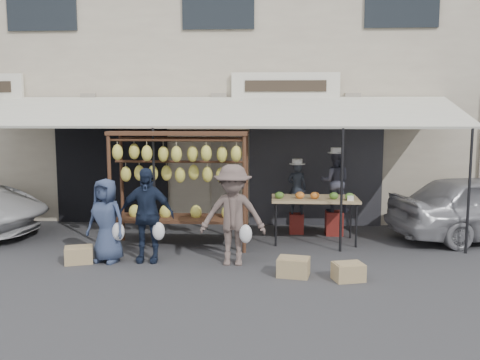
# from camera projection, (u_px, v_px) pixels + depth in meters

# --- Properties ---
(ground_plane) EXTENTS (90.00, 90.00, 0.00)m
(ground_plane) POSITION_uv_depth(u_px,v_px,m) (199.00, 267.00, 9.01)
(ground_plane) COLOR #2D2D30
(shophouse) EXTENTS (24.00, 6.15, 7.30)m
(shophouse) POSITION_uv_depth(u_px,v_px,m) (229.00, 73.00, 14.96)
(shophouse) COLOR beige
(shophouse) RESTS_ON ground_plane
(awning) EXTENTS (10.00, 2.35, 2.92)m
(awning) POSITION_uv_depth(u_px,v_px,m) (213.00, 113.00, 10.92)
(awning) COLOR beige
(awning) RESTS_ON ground_plane
(banana_rack) EXTENTS (2.60, 0.90, 2.24)m
(banana_rack) POSITION_uv_depth(u_px,v_px,m) (179.00, 166.00, 10.12)
(banana_rack) COLOR #412616
(banana_rack) RESTS_ON ground_plane
(produce_table) EXTENTS (1.70, 0.90, 1.04)m
(produce_table) POSITION_uv_depth(u_px,v_px,m) (315.00, 200.00, 10.56)
(produce_table) COLOR tan
(produce_table) RESTS_ON ground_plane
(vendor_left) EXTENTS (0.43, 0.30, 1.10)m
(vendor_left) POSITION_uv_depth(u_px,v_px,m) (297.00, 188.00, 11.33)
(vendor_left) COLOR #222730
(vendor_left) RESTS_ON stool_left
(vendor_right) EXTENTS (0.65, 0.52, 1.27)m
(vendor_right) POSITION_uv_depth(u_px,v_px,m) (335.00, 182.00, 11.17)
(vendor_right) COLOR #3A3B4A
(vendor_right) RESTS_ON stool_right
(customer_left) EXTENTS (0.82, 0.65, 1.46)m
(customer_left) POSITION_uv_depth(u_px,v_px,m) (106.00, 220.00, 9.23)
(customer_left) COLOR #303D5B
(customer_left) RESTS_ON ground_plane
(customer_mid) EXTENTS (0.97, 0.40, 1.65)m
(customer_mid) POSITION_uv_depth(u_px,v_px,m) (146.00, 215.00, 9.25)
(customer_mid) COLOR #182136
(customer_mid) RESTS_ON ground_plane
(customer_right) EXTENTS (1.12, 0.65, 1.72)m
(customer_right) POSITION_uv_depth(u_px,v_px,m) (233.00, 215.00, 9.05)
(customer_right) COLOR brown
(customer_right) RESTS_ON ground_plane
(stool_left) EXTENTS (0.35, 0.35, 0.42)m
(stool_left) POSITION_uv_depth(u_px,v_px,m) (296.00, 223.00, 11.43)
(stool_left) COLOR maroon
(stool_left) RESTS_ON ground_plane
(stool_right) EXTENTS (0.40, 0.40, 0.50)m
(stool_right) POSITION_uv_depth(u_px,v_px,m) (334.00, 223.00, 11.29)
(stool_right) COLOR maroon
(stool_right) RESTS_ON ground_plane
(crate_near_a) EXTENTS (0.55, 0.46, 0.30)m
(crate_near_a) POSITION_uv_depth(u_px,v_px,m) (293.00, 267.00, 8.50)
(crate_near_a) COLOR tan
(crate_near_a) RESTS_ON ground_plane
(crate_near_b) EXTENTS (0.53, 0.45, 0.27)m
(crate_near_b) POSITION_uv_depth(u_px,v_px,m) (348.00, 272.00, 8.29)
(crate_near_b) COLOR tan
(crate_near_b) RESTS_ON ground_plane
(crate_far) EXTENTS (0.56, 0.49, 0.28)m
(crate_far) POSITION_uv_depth(u_px,v_px,m) (79.00, 255.00, 9.23)
(crate_far) COLOR tan
(crate_far) RESTS_ON ground_plane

